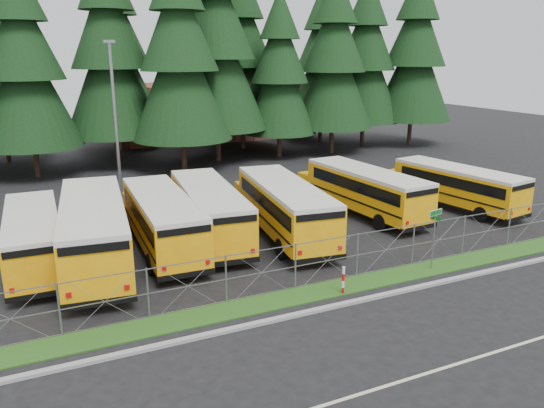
{
  "coord_description": "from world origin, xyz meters",
  "views": [
    {
      "loc": [
        -13.29,
        -18.77,
        9.4
      ],
      "look_at": [
        -2.73,
        4.0,
        2.2
      ],
      "focal_mm": 35.0,
      "sensor_mm": 36.0,
      "label": 1
    }
  ],
  "objects_px": {
    "street_sign": "(435,227)",
    "light_standard": "(115,115)",
    "bus_0": "(34,239)",
    "bus_4": "(283,209)",
    "bus_6": "(362,192)",
    "bus_2": "(161,221)",
    "bus_1": "(94,232)",
    "striped_bollard": "(343,281)",
    "bus_3": "(208,212)",
    "bus_east": "(453,187)"
  },
  "relations": [
    {
      "from": "bus_0",
      "to": "bus_3",
      "type": "relative_size",
      "value": 0.91
    },
    {
      "from": "bus_1",
      "to": "street_sign",
      "type": "height_order",
      "value": "bus_1"
    },
    {
      "from": "bus_0",
      "to": "light_standard",
      "type": "bearing_deg",
      "value": 62.96
    },
    {
      "from": "bus_0",
      "to": "striped_bollard",
      "type": "bearing_deg",
      "value": -36.47
    },
    {
      "from": "light_standard",
      "to": "bus_6",
      "type": "bearing_deg",
      "value": -38.66
    },
    {
      "from": "bus_east",
      "to": "light_standard",
      "type": "bearing_deg",
      "value": 139.85
    },
    {
      "from": "bus_4",
      "to": "bus_east",
      "type": "relative_size",
      "value": 1.12
    },
    {
      "from": "bus_2",
      "to": "striped_bollard",
      "type": "bearing_deg",
      "value": -55.24
    },
    {
      "from": "bus_6",
      "to": "bus_0",
      "type": "bearing_deg",
      "value": 177.57
    },
    {
      "from": "bus_2",
      "to": "bus_6",
      "type": "xyz_separation_m",
      "value": [
        12.3,
        0.75,
        -0.01
      ]
    },
    {
      "from": "striped_bollard",
      "to": "light_standard",
      "type": "relative_size",
      "value": 0.12
    },
    {
      "from": "bus_2",
      "to": "bus_3",
      "type": "xyz_separation_m",
      "value": [
        2.56,
        0.5,
        0.02
      ]
    },
    {
      "from": "bus_2",
      "to": "bus_6",
      "type": "distance_m",
      "value": 12.32
    },
    {
      "from": "bus_6",
      "to": "striped_bollard",
      "type": "xyz_separation_m",
      "value": [
        -6.98,
        -9.01,
        -0.79
      ]
    },
    {
      "from": "bus_4",
      "to": "bus_6",
      "type": "xyz_separation_m",
      "value": [
        6.01,
        1.47,
        -0.07
      ]
    },
    {
      "from": "bus_3",
      "to": "light_standard",
      "type": "height_order",
      "value": "light_standard"
    },
    {
      "from": "bus_2",
      "to": "street_sign",
      "type": "xyz_separation_m",
      "value": [
        10.28,
        -7.77,
        0.63
      ]
    },
    {
      "from": "bus_0",
      "to": "striped_bollard",
      "type": "xyz_separation_m",
      "value": [
        11.1,
        -8.45,
        -0.69
      ]
    },
    {
      "from": "bus_2",
      "to": "bus_1",
      "type": "bearing_deg",
      "value": -164.89
    },
    {
      "from": "bus_4",
      "to": "bus_6",
      "type": "bearing_deg",
      "value": 20.85
    },
    {
      "from": "bus_3",
      "to": "street_sign",
      "type": "xyz_separation_m",
      "value": [
        7.72,
        -8.27,
        0.62
      ]
    },
    {
      "from": "bus_1",
      "to": "bus_6",
      "type": "xyz_separation_m",
      "value": [
        15.54,
        1.51,
        -0.16
      ]
    },
    {
      "from": "bus_2",
      "to": "bus_6",
      "type": "bearing_deg",
      "value": 5.45
    },
    {
      "from": "light_standard",
      "to": "bus_0",
      "type": "bearing_deg",
      "value": -117.86
    },
    {
      "from": "bus_0",
      "to": "bus_3",
      "type": "height_order",
      "value": "bus_3"
    },
    {
      "from": "bus_3",
      "to": "bus_1",
      "type": "bearing_deg",
      "value": -161.77
    },
    {
      "from": "bus_6",
      "to": "light_standard",
      "type": "relative_size",
      "value": 1.04
    },
    {
      "from": "street_sign",
      "to": "light_standard",
      "type": "xyz_separation_m",
      "value": [
        -10.47,
        18.52,
        3.47
      ]
    },
    {
      "from": "street_sign",
      "to": "light_standard",
      "type": "relative_size",
      "value": 0.28
    },
    {
      "from": "bus_3",
      "to": "street_sign",
      "type": "distance_m",
      "value": 11.33
    },
    {
      "from": "bus_1",
      "to": "bus_east",
      "type": "bearing_deg",
      "value": 6.72
    },
    {
      "from": "bus_1",
      "to": "striped_bollard",
      "type": "xyz_separation_m",
      "value": [
        8.56,
        -7.5,
        -0.95
      ]
    },
    {
      "from": "bus_2",
      "to": "bus_6",
      "type": "relative_size",
      "value": 1.01
    },
    {
      "from": "bus_3",
      "to": "striped_bollard",
      "type": "relative_size",
      "value": 9.0
    },
    {
      "from": "bus_1",
      "to": "striped_bollard",
      "type": "bearing_deg",
      "value": -35.24
    },
    {
      "from": "bus_1",
      "to": "bus_3",
      "type": "height_order",
      "value": "bus_1"
    },
    {
      "from": "bus_2",
      "to": "bus_3",
      "type": "bearing_deg",
      "value": 13.08
    },
    {
      "from": "striped_bollard",
      "to": "light_standard",
      "type": "height_order",
      "value": "light_standard"
    },
    {
      "from": "bus_3",
      "to": "striped_bollard",
      "type": "distance_m",
      "value": 9.22
    },
    {
      "from": "bus_3",
      "to": "bus_6",
      "type": "xyz_separation_m",
      "value": [
        9.74,
        0.25,
        -0.03
      ]
    },
    {
      "from": "bus_0",
      "to": "striped_bollard",
      "type": "height_order",
      "value": "bus_0"
    },
    {
      "from": "bus_2",
      "to": "bus_4",
      "type": "xyz_separation_m",
      "value": [
        6.29,
        -0.72,
        0.06
      ]
    },
    {
      "from": "light_standard",
      "to": "bus_east",
      "type": "bearing_deg",
      "value": -31.35
    },
    {
      "from": "bus_4",
      "to": "light_standard",
      "type": "relative_size",
      "value": 1.1
    },
    {
      "from": "bus_3",
      "to": "bus_east",
      "type": "height_order",
      "value": "bus_3"
    },
    {
      "from": "bus_3",
      "to": "bus_2",
      "type": "bearing_deg",
      "value": -162.91
    },
    {
      "from": "bus_6",
      "to": "light_standard",
      "type": "bearing_deg",
      "value": 137.15
    },
    {
      "from": "bus_1",
      "to": "light_standard",
      "type": "bearing_deg",
      "value": 81.13
    },
    {
      "from": "bus_1",
      "to": "street_sign",
      "type": "distance_m",
      "value": 15.24
    },
    {
      "from": "bus_4",
      "to": "street_sign",
      "type": "relative_size",
      "value": 3.95
    }
  ]
}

